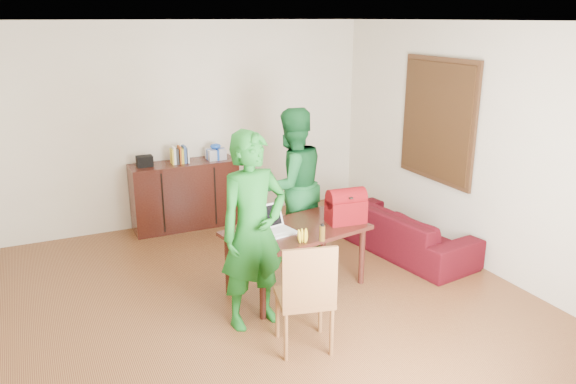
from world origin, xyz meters
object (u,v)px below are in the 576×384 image
person_far (292,185)px  laptop (276,229)px  red_bag (346,209)px  chair (304,317)px  person_near (253,231)px  bottle (322,232)px  table (296,236)px  sofa (402,230)px

person_far → laptop: (-0.54, -0.79, -0.18)m
laptop → red_bag: 0.80m
chair → person_near: person_near is taller
person_far → person_near: bearing=41.6°
chair → person_near: size_ratio=0.55×
person_near → bottle: 0.75m
table → bottle: size_ratio=8.91×
sofa → bottle: bearing=107.6°
laptop → table: bearing=-2.6°
table → person_far: (0.30, 0.75, 0.30)m
bottle → red_bag: red_bag is taller
table → person_far: size_ratio=0.87×
chair → person_far: 2.01m
laptop → bottle: 0.48m
person_near → person_far: 1.53m
red_bag → sofa: size_ratio=0.21×
chair → laptop: (0.18, 0.99, 0.42)m
table → person_far: bearing=57.0°
person_near → sofa: bearing=10.5°
table → red_bag: (0.55, -0.05, 0.22)m
person_far → laptop: 0.97m
person_far → bottle: bearing=69.1°
person_far → chair: bearing=57.7°
chair → laptop: size_ratio=2.43×
bottle → sofa: size_ratio=0.09×
bottle → sofa: 1.74m
laptop → red_bag: size_ratio=1.04×
table → bottle: bottle is taller
person_far → red_bag: 0.84m
person_near → sofa: (2.24, 0.79, -0.64)m
chair → person_far: size_ratio=0.56×
person_near → sofa: size_ratio=0.97×
table → red_bag: red_bag is taller
chair → person_far: person_far is taller
person_near → laptop: bearing=36.5°
bottle → person_near: bearing=-175.6°
table → person_near: (-0.65, -0.45, 0.32)m
red_bag → sofa: bearing=26.0°
laptop → red_bag: (0.79, -0.01, 0.10)m
red_bag → bottle: bearing=-137.9°
chair → person_near: (-0.23, 0.57, 0.62)m
person_far → sofa: 1.49m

